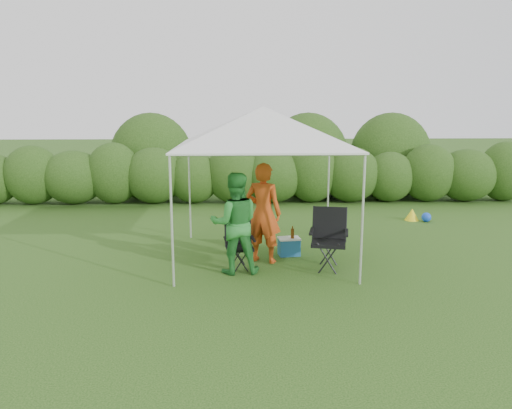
{
  "coord_description": "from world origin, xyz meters",
  "views": [
    {
      "loc": [
        -0.47,
        -8.61,
        2.84
      ],
      "look_at": [
        -0.13,
        0.4,
        1.05
      ],
      "focal_mm": 35.0,
      "sensor_mm": 36.0,
      "label": 1
    }
  ],
  "objects_px": {
    "woman": "(235,223)",
    "cooler": "(289,246)",
    "chair_right": "(329,234)",
    "canopy": "(263,127)",
    "chair_left": "(239,241)",
    "man": "(263,213)"
  },
  "relations": [
    {
      "from": "chair_right",
      "to": "man",
      "type": "relative_size",
      "value": 0.58
    },
    {
      "from": "canopy",
      "to": "cooler",
      "type": "xyz_separation_m",
      "value": [
        0.51,
        0.13,
        -2.29
      ]
    },
    {
      "from": "canopy",
      "to": "woman",
      "type": "bearing_deg",
      "value": -121.97
    },
    {
      "from": "chair_right",
      "to": "woman",
      "type": "xyz_separation_m",
      "value": [
        -1.66,
        -0.21,
        0.27
      ]
    },
    {
      "from": "chair_right",
      "to": "canopy",
      "type": "bearing_deg",
      "value": 163.65
    },
    {
      "from": "cooler",
      "to": "man",
      "type": "bearing_deg",
      "value": -152.2
    },
    {
      "from": "woman",
      "to": "cooler",
      "type": "relative_size",
      "value": 3.88
    },
    {
      "from": "chair_left",
      "to": "cooler",
      "type": "relative_size",
      "value": 1.88
    },
    {
      "from": "man",
      "to": "cooler",
      "type": "distance_m",
      "value": 0.98
    },
    {
      "from": "chair_right",
      "to": "chair_left",
      "type": "relative_size",
      "value": 1.27
    },
    {
      "from": "canopy",
      "to": "man",
      "type": "distance_m",
      "value": 1.56
    },
    {
      "from": "chair_right",
      "to": "chair_left",
      "type": "distance_m",
      "value": 1.6
    },
    {
      "from": "chair_left",
      "to": "woman",
      "type": "relative_size",
      "value": 0.48
    },
    {
      "from": "man",
      "to": "cooler",
      "type": "relative_size",
      "value": 4.09
    },
    {
      "from": "chair_left",
      "to": "cooler",
      "type": "bearing_deg",
      "value": 27.73
    },
    {
      "from": "chair_right",
      "to": "cooler",
      "type": "xyz_separation_m",
      "value": [
        -0.63,
        0.76,
        -0.43
      ]
    },
    {
      "from": "chair_right",
      "to": "man",
      "type": "distance_m",
      "value": 1.25
    },
    {
      "from": "chair_right",
      "to": "chair_left",
      "type": "height_order",
      "value": "chair_right"
    },
    {
      "from": "canopy",
      "to": "cooler",
      "type": "bearing_deg",
      "value": 14.51
    },
    {
      "from": "cooler",
      "to": "chair_right",
      "type": "bearing_deg",
      "value": -58.44
    },
    {
      "from": "canopy",
      "to": "chair_left",
      "type": "bearing_deg",
      "value": -129.59
    },
    {
      "from": "woman",
      "to": "cooler",
      "type": "xyz_separation_m",
      "value": [
        1.04,
        0.97,
        -0.7
      ]
    }
  ]
}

